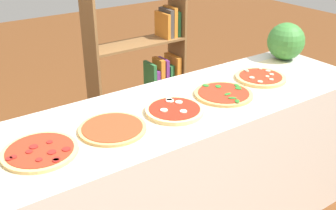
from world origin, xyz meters
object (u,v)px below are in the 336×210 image
at_px(pizza_mozzarella_2, 174,110).
at_px(watermelon, 286,41).
at_px(pizza_plain_1, 112,128).
at_px(pizza_pepperoni_0, 40,151).
at_px(pizza_spinach_3, 224,94).
at_px(pizza_mushroom_4, 261,77).
at_px(bookshelf, 149,73).

distance_m(pizza_mozzarella_2, watermelon, 1.10).
xyz_separation_m(pizza_plain_1, pizza_mozzarella_2, (0.34, -0.02, 0.00)).
xyz_separation_m(pizza_pepperoni_0, watermelon, (1.74, 0.22, 0.11)).
relative_size(pizza_pepperoni_0, pizza_spinach_3, 1.00).
height_order(pizza_pepperoni_0, pizza_spinach_3, pizza_spinach_3).
height_order(pizza_spinach_3, watermelon, watermelon).
bearing_deg(pizza_mushroom_4, pizza_mozzarella_2, -174.51).
bearing_deg(pizza_mushroom_4, watermelon, 22.71).
bearing_deg(pizza_spinach_3, watermelon, 16.40).
distance_m(pizza_pepperoni_0, watermelon, 1.76).
relative_size(watermelon, bookshelf, 0.19).
bearing_deg(pizza_mushroom_4, pizza_pepperoni_0, -177.82).
height_order(pizza_pepperoni_0, pizza_mushroom_4, pizza_mushroom_4).
height_order(pizza_plain_1, pizza_mushroom_4, pizza_mushroom_4).
distance_m(pizza_mozzarella_2, pizza_mushroom_4, 0.68).
distance_m(pizza_spinach_3, pizza_mushroom_4, 0.34).
distance_m(pizza_pepperoni_0, pizza_plain_1, 0.34).
relative_size(pizza_spinach_3, bookshelf, 0.24).
xyz_separation_m(pizza_pepperoni_0, pizza_spinach_3, (1.01, 0.00, 0.00)).
bearing_deg(pizza_pepperoni_0, pizza_mozzarella_2, -1.15).
relative_size(pizza_mozzarella_2, watermelon, 1.19).
relative_size(pizza_mozzarella_2, pizza_mushroom_4, 0.98).
distance_m(pizza_spinach_3, bookshelf, 1.26).
distance_m(pizza_mozzarella_2, bookshelf, 1.38).
xyz_separation_m(pizza_pepperoni_0, pizza_mushroom_4, (1.35, 0.05, 0.00)).
distance_m(pizza_mushroom_4, watermelon, 0.44).
xyz_separation_m(pizza_pepperoni_0, bookshelf, (1.28, 1.19, -0.32)).
bearing_deg(pizza_mozzarella_2, pizza_mushroom_4, 5.49).
height_order(pizza_mozzarella_2, pizza_spinach_3, pizza_mozzarella_2).
relative_size(pizza_plain_1, watermelon, 1.27).
bearing_deg(watermelon, pizza_mushroom_4, -157.29).
xyz_separation_m(pizza_mozzarella_2, watermelon, (1.07, 0.23, 0.11)).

